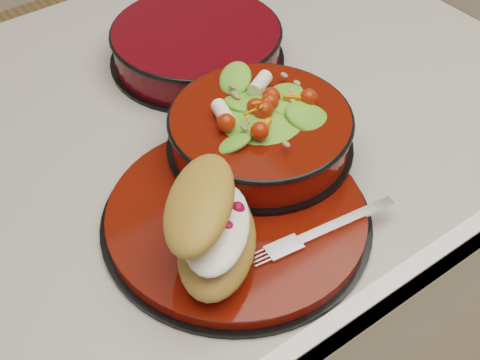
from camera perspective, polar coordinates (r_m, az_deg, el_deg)
island_counter at (r=1.20m, az=-8.02°, el=-13.36°), size 1.24×0.74×0.90m
dinner_plate at (r=0.75m, az=-0.22°, el=-3.12°), size 0.31×0.31×0.02m
salad_bowl at (r=0.80m, az=1.74°, el=4.68°), size 0.23×0.23×0.09m
croissant at (r=0.67m, az=-2.30°, el=-3.93°), size 0.16×0.17×0.09m
fork at (r=0.73m, az=7.45°, el=-4.13°), size 0.16×0.04×0.00m
extra_bowl at (r=0.99m, az=-3.72°, el=11.54°), size 0.26×0.26×0.05m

